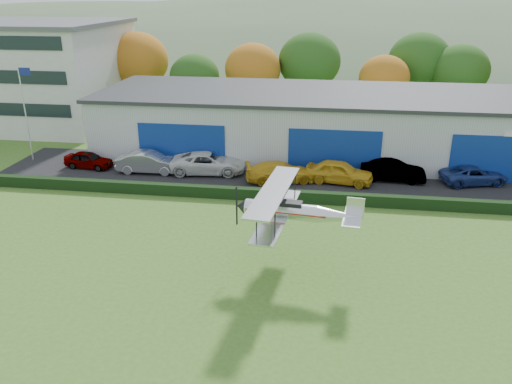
# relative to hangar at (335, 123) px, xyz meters

# --- Properties ---
(ground) EXTENTS (300.00, 300.00, 0.00)m
(ground) POSITION_rel_hangar_xyz_m (-5.00, -27.98, -2.66)
(ground) COLOR #426820
(ground) RESTS_ON ground
(apron) EXTENTS (48.00, 9.00, 0.05)m
(apron) POSITION_rel_hangar_xyz_m (-2.00, -6.98, -2.63)
(apron) COLOR black
(apron) RESTS_ON ground
(hedge) EXTENTS (46.00, 0.60, 0.80)m
(hedge) POSITION_rel_hangar_xyz_m (-2.00, -11.78, -2.26)
(hedge) COLOR black
(hedge) RESTS_ON ground
(hangar) EXTENTS (40.60, 12.60, 5.30)m
(hangar) POSITION_rel_hangar_xyz_m (0.00, 0.00, 0.00)
(hangar) COLOR #B2B7BC
(hangar) RESTS_ON ground
(office_block) EXTENTS (20.60, 15.60, 10.40)m
(office_block) POSITION_rel_hangar_xyz_m (-33.00, 7.02, 2.56)
(office_block) COLOR silver
(office_block) RESTS_ON ground
(flagpole) EXTENTS (1.05, 0.10, 8.00)m
(flagpole) POSITION_rel_hangar_xyz_m (-24.88, -5.98, 2.13)
(flagpole) COLOR silver
(flagpole) RESTS_ON ground
(tree_belt) EXTENTS (75.70, 13.22, 10.12)m
(tree_belt) POSITION_rel_hangar_xyz_m (-4.15, 12.64, 2.95)
(tree_belt) COLOR #3D2614
(tree_belt) RESTS_ON ground
(distant_hills) EXTENTS (430.00, 196.00, 56.00)m
(distant_hills) POSITION_rel_hangar_xyz_m (-9.38, 112.02, -15.70)
(distant_hills) COLOR #4C6642
(distant_hills) RESTS_ON ground
(car_0) EXTENTS (4.04, 2.02, 1.32)m
(car_0) POSITION_rel_hangar_xyz_m (-19.44, -7.17, -1.95)
(car_0) COLOR gray
(car_0) RESTS_ON apron
(car_1) EXTENTS (5.07, 1.93, 1.65)m
(car_1) POSITION_rel_hangar_xyz_m (-14.25, -7.52, -1.78)
(car_1) COLOR silver
(car_1) RESTS_ON apron
(car_2) EXTENTS (6.10, 3.32, 1.62)m
(car_2) POSITION_rel_hangar_xyz_m (-9.65, -7.01, -1.80)
(car_2) COLOR silver
(car_2) RESTS_ON apron
(car_3) EXTENTS (5.48, 3.29, 1.49)m
(car_3) POSITION_rel_hangar_xyz_m (-3.90, -8.09, -1.86)
(car_3) COLOR gold
(car_3) RESTS_ON apron
(car_4) EXTENTS (5.19, 2.80, 1.68)m
(car_4) POSITION_rel_hangar_xyz_m (0.45, -7.72, -1.77)
(car_4) COLOR gold
(car_4) RESTS_ON apron
(car_5) EXTENTS (4.89, 2.00, 1.58)m
(car_5) POSITION_rel_hangar_xyz_m (4.41, -6.72, -1.82)
(car_5) COLOR gray
(car_5) RESTS_ON apron
(car_6) EXTENTS (5.20, 3.37, 1.33)m
(car_6) POSITION_rel_hangar_xyz_m (10.24, -6.52, -1.94)
(car_6) COLOR navy
(car_6) RESTS_ON apron
(biplane) EXTENTS (6.33, 7.26, 2.71)m
(biplane) POSITION_rel_hangar_xyz_m (-2.07, -20.97, 0.75)
(biplane) COLOR silver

